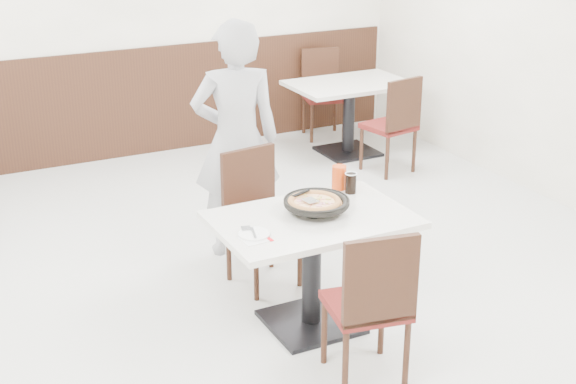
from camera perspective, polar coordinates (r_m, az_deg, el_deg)
name	(u,v)px	position (r m, az deg, el deg)	size (l,w,h in m)	color
floor	(280,304)	(5.46, -0.55, -7.95)	(7.00, 7.00, 0.00)	#ADADA9
wall_back	(121,19)	(8.14, -11.80, 11.98)	(6.00, 0.04, 2.80)	beige
wainscot_back	(128,104)	(8.30, -11.32, 6.18)	(5.90, 0.03, 1.10)	black
main_table	(312,272)	(5.05, 1.69, -5.69)	(1.20, 0.80, 0.75)	silver
chair_near	(366,302)	(4.53, 5.56, -7.79)	(0.42, 0.42, 0.95)	black
chair_far	(264,221)	(5.52, -1.75, -2.08)	(0.42, 0.42, 0.95)	black
trivet	(313,212)	(4.91, 1.82, -1.46)	(0.11, 0.11, 0.04)	black
pizza_pan	(316,206)	(4.94, 2.04, -1.01)	(0.34, 0.34, 0.01)	black
pizza	(314,205)	(4.91, 1.88, -0.90)	(0.34, 0.34, 0.02)	#B17944
pizza_server	(310,200)	(4.89, 1.60, -0.58)	(0.08, 0.10, 0.00)	silver
napkin	(254,239)	(4.59, -2.43, -3.36)	(0.15, 0.15, 0.00)	silver
side_plate	(254,234)	(4.64, -2.42, -3.01)	(0.18, 0.18, 0.01)	white
fork	(254,233)	(4.63, -2.46, -2.91)	(0.01, 0.16, 0.00)	silver
cola_glass	(351,184)	(5.25, 4.49, 0.60)	(0.07, 0.07, 0.13)	black
red_cup	(339,177)	(5.31, 3.65, 1.04)	(0.10, 0.10, 0.16)	red
diner_person	(236,140)	(5.88, -3.71, 3.70)	(0.65, 0.43, 1.78)	#B0B0B5
bg_table_right	(349,118)	(8.29, 4.34, 5.26)	(1.20, 0.80, 0.75)	silver
bg_chair_right_near	(389,124)	(7.78, 7.19, 4.82)	(0.42, 0.42, 0.95)	black
bg_chair_right_far	(324,95)	(8.80, 2.57, 6.92)	(0.42, 0.42, 0.95)	black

